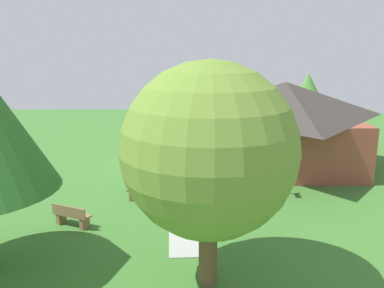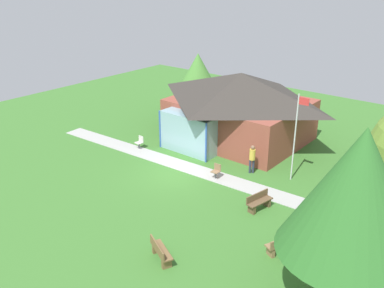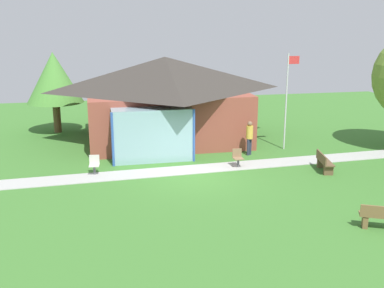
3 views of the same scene
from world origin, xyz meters
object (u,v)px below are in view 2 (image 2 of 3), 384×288
(bench_mid_right, at_px, (259,202))
(patio_chair_west, at_px, (140,143))
(tree_far_east, at_px, (357,193))
(flagpole, at_px, (296,134))
(bench_front_right, at_px, (160,252))
(patio_chair_lawn_spare, at_px, (216,172))
(pavilion, at_px, (238,106))
(visitor_near_flagpole, at_px, (252,157))
(tree_behind_pavilion_left, at_px, (198,72))
(bench_lawn_far_right, at_px, (283,245))

(bench_mid_right, height_order, patio_chair_west, patio_chair_west)
(tree_far_east, bearing_deg, patio_chair_west, 159.94)
(bench_mid_right, bearing_deg, flagpole, -165.03)
(bench_front_right, relative_size, patio_chair_lawn_spare, 1.79)
(pavilion, distance_m, visitor_near_flagpole, 5.60)
(pavilion, height_order, bench_front_right, pavilion)
(visitor_near_flagpole, bearing_deg, bench_front_right, 61.67)
(bench_mid_right, distance_m, tree_far_east, 8.20)
(flagpole, bearing_deg, tree_behind_pavilion_left, 151.39)
(bench_front_right, bearing_deg, pavilion, 136.91)
(bench_lawn_far_right, relative_size, visitor_near_flagpole, 0.89)
(patio_chair_west, bearing_deg, bench_front_right, 145.20)
(bench_front_right, xyz_separation_m, bench_mid_right, (1.03, 6.02, 0.00))
(flagpole, bearing_deg, bench_front_right, -94.62)
(patio_chair_west, height_order, tree_behind_pavilion_left, tree_behind_pavilion_left)
(patio_chair_west, bearing_deg, bench_mid_right, 176.04)
(patio_chair_west, bearing_deg, bench_lawn_far_right, 167.54)
(bench_lawn_far_right, xyz_separation_m, patio_chair_west, (-12.74, 4.08, 0.01))
(patio_chair_lawn_spare, bearing_deg, visitor_near_flagpole, -123.97)
(flagpole, bearing_deg, tree_far_east, -53.88)
(bench_lawn_far_right, relative_size, bench_mid_right, 0.99)
(tree_behind_pavilion_left, bearing_deg, patio_chair_west, -76.45)
(flagpole, distance_m, visitor_near_flagpole, 2.92)
(flagpole, relative_size, bench_mid_right, 3.22)
(visitor_near_flagpole, bearing_deg, tree_behind_pavilion_left, -73.50)
(pavilion, height_order, patio_chair_west, pavilion)
(bench_front_right, distance_m, tree_far_east, 8.16)
(flagpole, relative_size, tree_far_east, 0.73)
(pavilion, bearing_deg, bench_lawn_far_right, -48.00)
(bench_front_right, bearing_deg, visitor_near_flagpole, 124.63)
(pavilion, relative_size, flagpole, 1.90)
(bench_front_right, xyz_separation_m, visitor_near_flagpole, (-1.41, 9.27, 0.62))
(bench_mid_right, xyz_separation_m, tree_far_east, (5.67, -4.12, 4.27))
(pavilion, height_order, bench_lawn_far_right, pavilion)
(visitor_near_flagpole, bearing_deg, pavilion, -84.48)
(pavilion, distance_m, patio_chair_west, 7.18)
(bench_front_right, distance_m, tree_behind_pavilion_left, 20.21)
(patio_chair_lawn_spare, distance_m, patio_chair_west, 6.51)
(flagpole, distance_m, bench_mid_right, 4.62)
(flagpole, bearing_deg, patio_chair_lawn_spare, -142.82)
(pavilion, bearing_deg, flagpole, -29.24)
(bench_front_right, xyz_separation_m, patio_chair_west, (-9.11, 7.67, 0.01))
(bench_lawn_far_right, relative_size, tree_far_east, 0.23)
(bench_front_right, relative_size, visitor_near_flagpole, 0.89)
(flagpole, relative_size, bench_front_right, 3.26)
(patio_chair_lawn_spare, bearing_deg, tree_far_east, 147.77)
(visitor_near_flagpole, bearing_deg, tree_far_east, 100.74)
(visitor_near_flagpole, bearing_deg, patio_chair_lawn_spare, 20.73)
(patio_chair_lawn_spare, relative_size, tree_behind_pavilion_left, 0.18)
(pavilion, height_order, bench_mid_right, pavilion)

